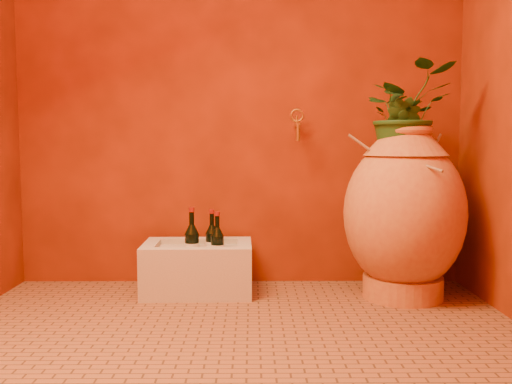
{
  "coord_description": "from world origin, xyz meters",
  "views": [
    {
      "loc": [
        0.07,
        -2.25,
        0.8
      ],
      "look_at": [
        0.09,
        0.35,
        0.58
      ],
      "focal_mm": 40.0,
      "sensor_mm": 36.0,
      "label": 1
    }
  ],
  "objects_px": {
    "wine_bottle_a": "(217,247)",
    "wall_tap": "(297,123)",
    "amphora": "(404,213)",
    "wine_bottle_b": "(192,246)",
    "stone_basin": "(198,269)",
    "wine_bottle_c": "(212,244)"
  },
  "relations": [
    {
      "from": "wine_bottle_a",
      "to": "wall_tap",
      "type": "xyz_separation_m",
      "value": [
        0.43,
        0.19,
        0.66
      ]
    },
    {
      "from": "amphora",
      "to": "wine_bottle_b",
      "type": "relative_size",
      "value": 2.81
    },
    {
      "from": "amphora",
      "to": "wine_bottle_a",
      "type": "distance_m",
      "value": 0.98
    },
    {
      "from": "amphora",
      "to": "wine_bottle_a",
      "type": "height_order",
      "value": "amphora"
    },
    {
      "from": "stone_basin",
      "to": "wine_bottle_c",
      "type": "distance_m",
      "value": 0.16
    },
    {
      "from": "stone_basin",
      "to": "wine_bottle_a",
      "type": "bearing_deg",
      "value": -17.37
    },
    {
      "from": "wine_bottle_a",
      "to": "wine_bottle_c",
      "type": "height_order",
      "value": "same"
    },
    {
      "from": "wine_bottle_a",
      "to": "wall_tap",
      "type": "distance_m",
      "value": 0.81
    },
    {
      "from": "wine_bottle_a",
      "to": "amphora",
      "type": "bearing_deg",
      "value": -4.45
    },
    {
      "from": "wine_bottle_c",
      "to": "wall_tap",
      "type": "xyz_separation_m",
      "value": [
        0.47,
        0.09,
        0.66
      ]
    },
    {
      "from": "wine_bottle_a",
      "to": "stone_basin",
      "type": "bearing_deg",
      "value": 162.63
    },
    {
      "from": "stone_basin",
      "to": "wine_bottle_a",
      "type": "xyz_separation_m",
      "value": [
        0.11,
        -0.03,
        0.12
      ]
    },
    {
      "from": "wine_bottle_b",
      "to": "stone_basin",
      "type": "bearing_deg",
      "value": 50.35
    },
    {
      "from": "amphora",
      "to": "wine_bottle_c",
      "type": "distance_m",
      "value": 1.03
    },
    {
      "from": "stone_basin",
      "to": "wine_bottle_c",
      "type": "xyz_separation_m",
      "value": [
        0.07,
        0.07,
        0.12
      ]
    },
    {
      "from": "stone_basin",
      "to": "wine_bottle_b",
      "type": "relative_size",
      "value": 1.83
    },
    {
      "from": "wine_bottle_a",
      "to": "wine_bottle_b",
      "type": "height_order",
      "value": "wine_bottle_b"
    },
    {
      "from": "amphora",
      "to": "wine_bottle_a",
      "type": "xyz_separation_m",
      "value": [
        -0.96,
        0.07,
        -0.19
      ]
    },
    {
      "from": "wine_bottle_a",
      "to": "wine_bottle_b",
      "type": "relative_size",
      "value": 0.93
    },
    {
      "from": "stone_basin",
      "to": "wine_bottle_a",
      "type": "height_order",
      "value": "wine_bottle_a"
    },
    {
      "from": "wine_bottle_c",
      "to": "wall_tap",
      "type": "relative_size",
      "value": 1.65
    },
    {
      "from": "wine_bottle_b",
      "to": "wine_bottle_c",
      "type": "bearing_deg",
      "value": 44.41
    }
  ]
}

